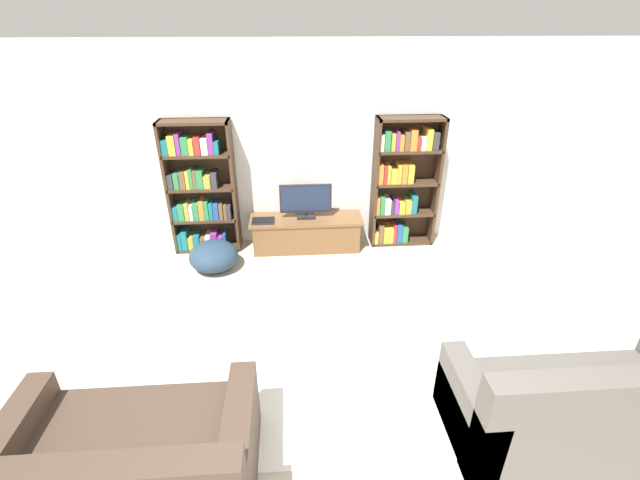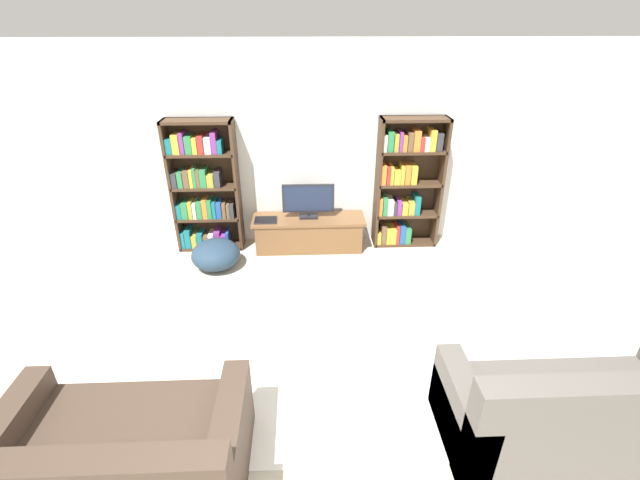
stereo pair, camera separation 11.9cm
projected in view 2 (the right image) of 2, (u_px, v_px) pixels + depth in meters
wall_back at (319, 148)px, 5.52m from camera, size 8.80×0.06×2.60m
bookshelf_left at (204, 189)px, 5.52m from camera, size 0.85×0.30×1.72m
bookshelf_right at (405, 183)px, 5.61m from camera, size 0.85×0.30×1.72m
tv_stand at (309, 233)px, 5.76m from camera, size 1.49×0.47×0.44m
television at (308, 200)px, 5.56m from camera, size 0.68×0.16×0.46m
laptop at (266, 220)px, 5.56m from camera, size 0.29×0.21×0.03m
area_rug at (314, 366)px, 3.86m from camera, size 1.90×1.99×0.02m
couch_left_sectional at (120, 462)px, 2.74m from camera, size 1.59×0.99×0.81m
couch_right_sofa at (576, 417)px, 3.01m from camera, size 1.80×0.81×0.91m
beanbag_ottoman at (216, 254)px, 5.32m from camera, size 0.60×0.60×0.36m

